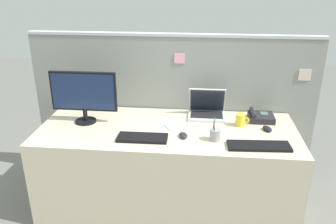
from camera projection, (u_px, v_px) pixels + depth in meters
ground_plane at (167, 203)px, 3.07m from camera, size 10.00×10.00×0.00m
desk at (167, 167)px, 2.93m from camera, size 2.06×0.83×0.73m
cubicle_divider at (172, 110)px, 3.22m from camera, size 2.55×0.07×1.40m
desktop_monitor at (84, 94)px, 2.82m from camera, size 0.54×0.17×0.43m
laptop at (207, 109)px, 3.00m from camera, size 0.31×0.24×0.25m
desk_phone at (260, 117)px, 2.93m from camera, size 0.21×0.20×0.09m
keyboard_main at (259, 146)px, 2.49m from camera, size 0.45×0.17×0.02m
keyboard_spare at (142, 138)px, 2.61m from camera, size 0.38×0.16×0.02m
computer_mouse_right_hand at (183, 135)px, 2.64m from camera, size 0.09×0.11×0.03m
computer_mouse_left_hand at (267, 129)px, 2.75m from camera, size 0.09×0.11×0.03m
pen_cup at (215, 135)px, 2.58m from camera, size 0.08×0.08×0.18m
cell_phone_white_slab at (171, 127)px, 2.81m from camera, size 0.12×0.14×0.01m
coffee_mug at (240, 120)px, 2.82m from camera, size 0.11×0.07×0.10m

